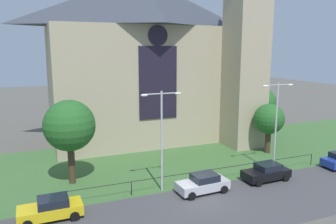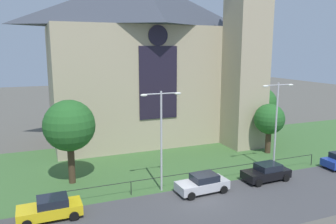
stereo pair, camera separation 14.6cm
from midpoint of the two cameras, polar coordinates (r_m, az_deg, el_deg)
The scene contains 13 objects.
ground at distance 35.46m, azimuth -2.17°, elevation -8.03°, with size 160.00×160.00×0.00m, color #56544C.
road_asphalt at distance 25.35m, azimuth 7.51°, elevation -16.04°, with size 120.00×8.00×0.01m, color #424244.
grass_verge at distance 33.68m, azimuth -0.99°, elevation -9.04°, with size 120.00×20.00×0.01m, color #3D6633.
church_building at distance 42.18m, azimuth -3.44°, elevation 9.17°, with size 23.20×16.20×26.00m.
iron_railing at distance 29.18m, azimuth 5.50°, elevation -10.28°, with size 24.72×0.07×1.13m.
tree_left_near at distance 29.18m, azimuth -16.59°, elevation -2.31°, with size 4.33×4.33×7.24m.
tree_right_far at distance 45.10m, azimuth 15.14°, elevation 1.29°, with size 4.55×4.55×6.59m.
tree_right_near at distance 38.26m, azimuth 16.74°, elevation -1.22°, with size 3.34×3.34×5.51m.
streetlamp_near at distance 26.40m, azimuth -1.25°, elevation -2.82°, with size 3.37×0.26×8.17m.
streetlamp_far at distance 32.03m, azimuth 17.87°, elevation -0.70°, with size 3.37×0.26×8.40m.
parked_car_yellow at distance 24.87m, azimuth -19.48°, elevation -15.25°, with size 4.22×2.07×1.51m.
parked_car_silver at distance 27.60m, azimuth 5.83°, elevation -12.01°, with size 4.28×2.19×1.51m.
parked_car_black at distance 31.01m, azimuth 16.30°, elevation -9.80°, with size 4.25×2.12×1.51m.
Camera 1 is at (-11.46, -21.57, 11.36)m, focal length 35.76 mm.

